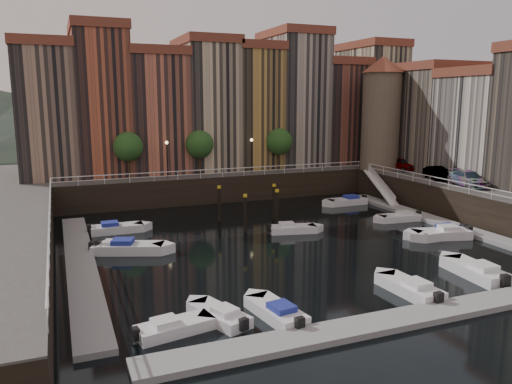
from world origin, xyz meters
name	(u,v)px	position (x,y,z in m)	size (l,w,h in m)	color
ground	(282,239)	(0.00, 0.00, 0.00)	(200.00, 200.00, 0.00)	black
quay_far	(199,178)	(0.00, 26.00, 1.50)	(80.00, 20.00, 3.00)	black
dock_left	(81,263)	(-16.20, -1.00, 0.17)	(2.00, 28.00, 0.35)	gray
dock_right	(441,222)	(16.20, -1.00, 0.17)	(2.00, 28.00, 0.35)	gray
dock_near	(414,317)	(0.00, -17.00, 0.17)	(30.00, 2.00, 0.35)	gray
mountains	(126,113)	(1.72, 110.00, 7.92)	(145.00, 100.00, 18.00)	#2D382D
far_terrace	(228,105)	(3.31, 23.50, 10.95)	(48.70, 10.30, 17.50)	#95745F
right_terrace	(491,119)	(26.50, 3.80, 9.56)	(9.30, 24.30, 14.00)	#736657
corner_tower	(381,112)	(20.00, 14.50, 10.19)	(5.20, 5.20, 13.80)	#6B5B4C
promenade_trees	(205,144)	(-1.33, 18.20, 6.58)	(21.20, 3.20, 5.20)	black
street_lamps	(211,151)	(-1.00, 17.20, 5.90)	(10.36, 0.36, 4.18)	black
railings	(260,186)	(0.00, 4.88, 3.79)	(36.08, 34.04, 0.52)	white
gangway	(380,185)	(17.10, 10.00, 1.92)	(2.78, 8.32, 3.73)	white
mooring_pilings	(254,207)	(-0.32, 5.57, 1.65)	(5.68, 5.34, 3.78)	black
boat_left_0	(173,327)	(-12.37, -13.76, 0.32)	(4.30, 2.21, 0.96)	silver
boat_left_2	(130,248)	(-12.50, 0.80, 0.40)	(5.27, 3.49, 1.19)	silver
boat_left_3	(120,248)	(-13.19, 1.08, 0.36)	(4.77, 3.08, 1.08)	silver
boat_left_4	(116,228)	(-12.83, 7.36, 0.37)	(4.79, 1.75, 1.10)	silver
boat_right_1	(442,234)	(12.78, -4.91, 0.40)	(5.31, 3.06, 1.19)	silver
boat_right_2	(442,233)	(12.95, -4.74, 0.40)	(5.14, 1.99, 1.18)	silver
boat_right_3	(400,217)	(13.43, 1.54, 0.34)	(4.45, 1.98, 1.01)	silver
boat_right_4	(347,201)	(12.78, 10.06, 0.37)	(4.84, 1.79, 1.11)	silver
boat_near_0	(220,315)	(-9.73, -13.25, 0.32)	(2.78, 4.27, 0.96)	silver
boat_near_1	(277,312)	(-6.76, -14.06, 0.35)	(2.26, 4.62, 1.04)	silver
boat_near_2	(411,288)	(2.17, -13.99, 0.37)	(1.99, 4.86, 1.10)	silver
boat_near_3	(477,271)	(8.18, -13.23, 0.41)	(2.29, 5.34, 1.21)	silver
car_a	(402,165)	(21.88, 12.44, 3.77)	(1.83, 4.54, 1.55)	gray
car_b	(437,174)	(20.91, 5.17, 3.70)	(1.48, 4.23, 1.39)	gray
car_c	(468,179)	(20.84, 0.68, 3.77)	(2.15, 5.28, 1.53)	gray
boat_extra_177	(292,229)	(1.69, 1.54, 0.34)	(4.46, 2.43, 1.00)	silver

